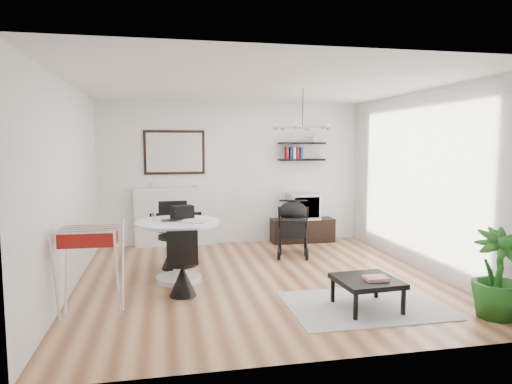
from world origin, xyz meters
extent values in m
plane|color=brown|center=(0.00, 0.00, 0.00)|extent=(5.00, 5.00, 0.00)
plane|color=white|center=(0.00, 0.00, 2.70)|extent=(5.00, 5.00, 0.00)
plane|color=white|center=(0.00, 2.50, 1.35)|extent=(5.00, 0.00, 5.00)
plane|color=white|center=(-2.50, 0.00, 1.35)|extent=(0.00, 5.00, 5.00)
plane|color=white|center=(2.50, 0.00, 1.35)|extent=(0.00, 5.00, 5.00)
cube|color=white|center=(2.40, 0.20, 1.35)|extent=(0.04, 3.60, 2.60)
cube|color=white|center=(-1.10, 2.42, 0.55)|extent=(1.50, 0.15, 1.10)
cube|color=black|center=(-1.10, 2.36, 0.48)|extent=(0.95, 0.06, 0.32)
cube|color=black|center=(-1.10, 2.48, 1.75)|extent=(1.12, 0.03, 0.82)
cube|color=white|center=(-1.10, 2.46, 1.75)|extent=(1.02, 0.01, 0.72)
cube|color=black|center=(1.33, 2.37, 1.60)|extent=(0.90, 0.25, 0.04)
cube|color=black|center=(1.33, 2.37, 1.92)|extent=(0.90, 0.25, 0.04)
cube|color=black|center=(1.33, 2.28, 0.23)|extent=(1.21, 0.43, 0.46)
cube|color=#ACACAE|center=(1.34, 2.28, 0.71)|extent=(0.57, 0.50, 0.50)
cube|color=black|center=(1.34, 2.03, 0.71)|extent=(0.49, 0.01, 0.40)
cylinder|color=white|center=(-1.12, 0.15, 0.03)|extent=(0.62, 0.62, 0.07)
cylinder|color=white|center=(-1.12, 0.15, 0.43)|extent=(0.16, 0.16, 0.73)
cylinder|color=white|center=(-1.12, 0.15, 0.82)|extent=(1.16, 1.16, 0.04)
imported|color=black|center=(-1.20, 0.13, 0.86)|extent=(0.31, 0.22, 0.02)
cube|color=black|center=(-1.05, 0.39, 0.94)|extent=(0.35, 0.28, 0.18)
cube|color=silver|center=(-0.91, 0.05, 0.85)|extent=(0.43, 0.40, 0.01)
cylinder|color=white|center=(-1.45, 0.28, 0.90)|extent=(0.06, 0.06, 0.10)
cylinder|color=black|center=(-1.17, 0.81, 0.50)|extent=(0.49, 0.49, 0.06)
cone|color=black|center=(-1.17, 0.81, 0.23)|extent=(0.40, 0.40, 0.46)
cube|color=black|center=(-1.17, 1.03, 0.77)|extent=(0.44, 0.06, 0.50)
cylinder|color=black|center=(-1.10, -0.50, 0.42)|extent=(0.41, 0.41, 0.05)
cone|color=black|center=(-1.10, -0.50, 0.20)|extent=(0.34, 0.34, 0.39)
cube|color=black|center=(-1.10, -0.68, 0.66)|extent=(0.38, 0.05, 0.42)
cube|color=maroon|center=(-2.11, -0.98, 0.89)|extent=(0.59, 0.35, 0.16)
cube|color=black|center=(0.84, 1.25, 0.50)|extent=(0.57, 0.72, 0.29)
ellipsoid|color=black|center=(0.89, 1.43, 0.73)|extent=(0.50, 0.50, 0.36)
cylinder|color=black|center=(0.73, 0.86, 1.00)|extent=(0.45, 0.15, 0.03)
torus|color=black|center=(0.70, 1.59, 0.09)|extent=(0.11, 0.23, 0.22)
torus|color=black|center=(1.14, 1.47, 0.09)|extent=(0.11, 0.23, 0.22)
torus|color=black|center=(0.54, 1.03, 0.09)|extent=(0.11, 0.23, 0.22)
torus|color=black|center=(0.98, 0.90, 0.09)|extent=(0.11, 0.23, 0.22)
cube|color=#ADADAD|center=(0.99, -1.29, 0.01)|extent=(1.80, 1.30, 0.01)
cube|color=black|center=(0.97, -1.38, 0.33)|extent=(0.72, 0.72, 0.06)
cube|color=black|center=(0.70, -1.69, 0.16)|extent=(0.04, 0.04, 0.29)
cube|color=black|center=(1.28, -1.66, 0.16)|extent=(0.04, 0.04, 0.29)
cube|color=black|center=(0.66, -1.11, 0.16)|extent=(0.04, 0.04, 0.29)
cube|color=black|center=(1.24, -1.07, 0.16)|extent=(0.04, 0.04, 0.29)
cube|color=#D03D34|center=(1.04, -1.46, 0.38)|extent=(0.26, 0.21, 0.04)
imported|color=#1F5B1A|center=(2.25, -1.91, 0.49)|extent=(0.64, 0.64, 0.98)
camera|label=1|loc=(-1.30, -6.14, 1.90)|focal=32.00mm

